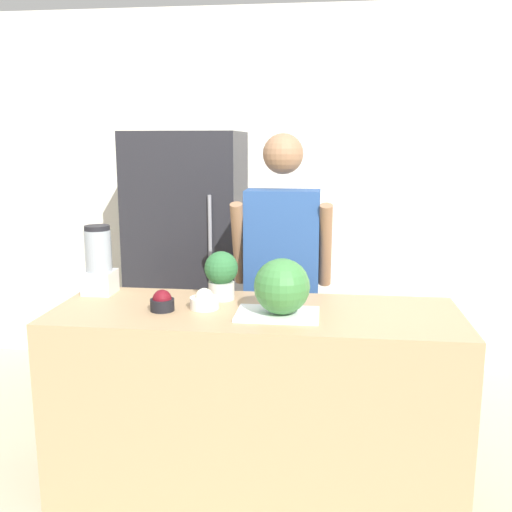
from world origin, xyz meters
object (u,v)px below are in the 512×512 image
at_px(refrigerator, 189,258).
at_px(bowl_cream, 204,301).
at_px(watermelon, 282,286).
at_px(blender, 99,262).
at_px(person, 282,282).
at_px(bowl_cherries, 162,302).
at_px(potted_plant, 221,273).

relative_size(refrigerator, bowl_cream, 12.61).
bearing_deg(watermelon, blender, 163.57).
xyz_separation_m(person, blender, (-0.90, -0.43, 0.18)).
distance_m(refrigerator, watermelon, 1.58).
height_order(bowl_cherries, bowl_cream, bowl_cherries).
xyz_separation_m(blender, potted_plant, (0.64, -0.03, -0.04)).
height_order(bowl_cherries, potted_plant, potted_plant).
relative_size(watermelon, bowl_cherries, 2.24).
bearing_deg(bowl_cream, person, 63.44).
height_order(refrigerator, bowl_cherries, refrigerator).
xyz_separation_m(person, bowl_cream, (-0.31, -0.63, 0.05)).
relative_size(person, potted_plant, 7.12).
relative_size(person, bowl_cherries, 15.33).
bearing_deg(bowl_cherries, potted_plant, 44.08).
xyz_separation_m(refrigerator, watermelon, (0.76, -1.37, 0.17)).
relative_size(watermelon, blender, 0.71).
distance_m(bowl_cream, potted_plant, 0.20).
bearing_deg(watermelon, bowl_cream, 167.26).
bearing_deg(bowl_cherries, watermelon, -2.56).
relative_size(person, blender, 4.85).
height_order(blender, potted_plant, blender).
bearing_deg(refrigerator, bowl_cream, -73.26).
xyz_separation_m(watermelon, bowl_cream, (-0.37, 0.08, -0.10)).
xyz_separation_m(watermelon, bowl_cherries, (-0.56, 0.02, -0.10)).
bearing_deg(blender, potted_plant, -2.61).
distance_m(person, bowl_cream, 0.71).
bearing_deg(bowl_cream, watermelon, -12.74).
bearing_deg(refrigerator, potted_plant, -68.63).
bearing_deg(person, blender, -154.57).
bearing_deg(blender, person, 25.43).
bearing_deg(refrigerator, blender, -100.55).
relative_size(bowl_cream, potted_plant, 0.57).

